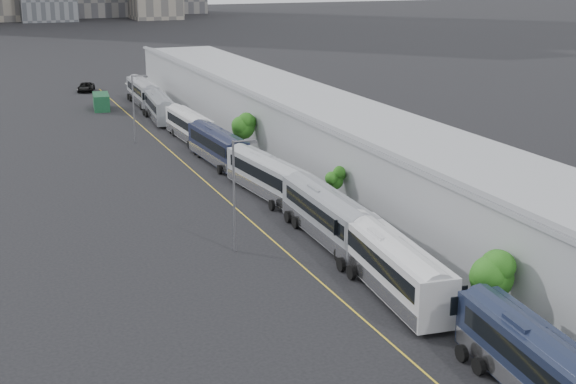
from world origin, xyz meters
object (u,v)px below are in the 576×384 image
bus_7 (160,110)px  bus_8 (143,94)px  street_lamp_near (236,188)px  suv (86,87)px  bus_4 (267,179)px  bus_3 (328,219)px  street_lamp_far (135,104)px  bus_5 (218,149)px  shipping_container (101,102)px  bus_1 (540,371)px  bus_2 (393,271)px  bus_6 (189,128)px

bus_7 → bus_8: bus_8 is taller
street_lamp_near → suv: street_lamp_near is taller
bus_4 → bus_7: size_ratio=1.04×
bus_3 → street_lamp_far: street_lamp_far is taller
bus_5 → shipping_container: size_ratio=2.25×
bus_1 → shipping_container: bus_1 is taller
bus_5 → bus_7: 26.92m
bus_5 → bus_7: bus_5 is taller
bus_2 → bus_3: bearing=92.3°
bus_1 → street_lamp_near: street_lamp_near is taller
bus_1 → shipping_container: bearing=100.0°
shipping_container → bus_4: bearing=-75.6°
bus_3 → suv: size_ratio=2.52×
bus_2 → suv: bus_2 is taller
street_lamp_near → suv: bearing=89.4°
street_lamp_near → bus_3: bearing=-1.2°
bus_7 → suv: bearing=105.6°
bus_8 → shipping_container: bus_8 is taller
bus_4 → shipping_container: bus_4 is taller
bus_2 → street_lamp_far: 54.21m
bus_7 → street_lamp_far: (-6.03, -13.11, 3.34)m
suv → bus_6: bearing=-66.9°
bus_5 → street_lamp_far: street_lamp_far is taller
bus_5 → bus_8: 41.23m
bus_1 → street_lamp_far: size_ratio=1.58×
bus_7 → bus_8: 14.32m
bus_7 → street_lamp_far: size_ratio=1.52×
bus_4 → bus_8: bearing=84.7°
street_lamp_far → shipping_container: 25.42m
bus_7 → bus_8: size_ratio=0.96×
bus_3 → street_lamp_near: 8.45m
shipping_container → suv: size_ratio=1.06×
bus_2 → suv: size_ratio=2.53×
bus_3 → bus_4: 13.82m
bus_3 → bus_5: 27.97m
bus_3 → street_lamp_near: size_ratio=1.57×
bus_8 → suv: bearing=112.7°
suv → shipping_container: bearing=-76.2°
bus_8 → shipping_container: (-6.90, -2.26, -0.46)m
bus_2 → bus_4: (0.53, 25.78, -0.08)m
bus_7 → bus_4: bearing=-83.9°
bus_4 → bus_5: 14.16m
bus_6 → street_lamp_far: size_ratio=1.50×
street_lamp_far → suv: (0.21, 43.86, -4.14)m
shipping_container → suv: (0.42, 18.71, -0.42)m
bus_6 → street_lamp_near: (-7.21, -40.63, 3.58)m
bus_1 → bus_8: 95.94m
bus_6 → bus_4: bearing=-91.0°
bus_4 → street_lamp_near: 16.02m
bus_5 → street_lamp_far: (-6.33, 13.82, 3.29)m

